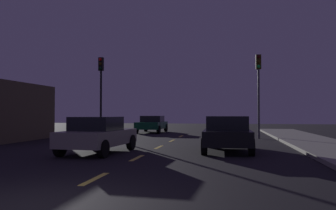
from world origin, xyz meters
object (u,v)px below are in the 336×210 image
at_px(car_stopped_ahead, 227,133).
at_px(car_oncoming_far, 152,124).
at_px(traffic_signal_right, 259,80).
at_px(car_adjacent_lane, 98,134).
at_px(traffic_signal_left, 101,81).

xyz_separation_m(car_stopped_ahead, car_oncoming_far, (-6.07, 12.82, -0.03)).
distance_m(traffic_signal_right, car_adjacent_lane, 11.65).
relative_size(car_adjacent_lane, car_oncoming_far, 0.99).
xyz_separation_m(traffic_signal_right, car_stopped_ahead, (-1.95, -7.33, -2.90)).
bearing_deg(car_oncoming_far, traffic_signal_right, -34.39).
bearing_deg(car_adjacent_lane, car_oncoming_far, 94.22).
bearing_deg(traffic_signal_right, car_adjacent_lane, -128.10).
relative_size(car_stopped_ahead, car_adjacent_lane, 1.03).
height_order(car_stopped_ahead, car_adjacent_lane, car_stopped_ahead).
distance_m(car_stopped_ahead, car_adjacent_lane, 5.24).
distance_m(car_adjacent_lane, car_oncoming_far, 14.41).
xyz_separation_m(traffic_signal_left, car_stopped_ahead, (8.37, -7.33, -2.98)).
bearing_deg(car_oncoming_far, traffic_signal_left, -112.74).
height_order(traffic_signal_left, car_oncoming_far, traffic_signal_left).
xyz_separation_m(traffic_signal_right, car_oncoming_far, (-8.02, 5.49, -2.93)).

